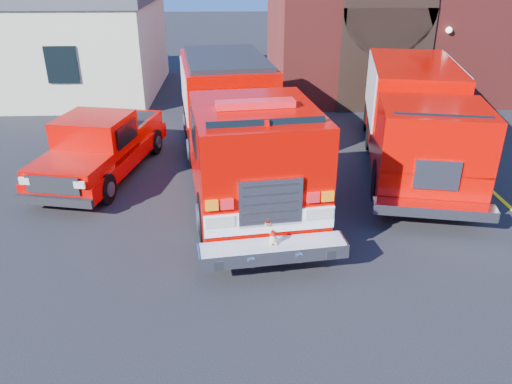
{
  "coord_description": "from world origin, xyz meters",
  "views": [
    {
      "loc": [
        -0.4,
        -10.59,
        5.76
      ],
      "look_at": [
        0.0,
        -1.2,
        1.3
      ],
      "focal_mm": 35.0,
      "sensor_mm": 36.0,
      "label": 1
    }
  ],
  "objects_px": {
    "secondary_truck": "(415,114)",
    "pickup_truck": "(102,146)",
    "side_building": "(44,43)",
    "fire_engine": "(237,125)"
  },
  "relations": [
    {
      "from": "side_building",
      "to": "pickup_truck",
      "type": "distance_m",
      "value": 11.17
    },
    {
      "from": "secondary_truck",
      "to": "pickup_truck",
      "type": "bearing_deg",
      "value": -176.57
    },
    {
      "from": "fire_engine",
      "to": "pickup_truck",
      "type": "relative_size",
      "value": 1.75
    },
    {
      "from": "fire_engine",
      "to": "pickup_truck",
      "type": "bearing_deg",
      "value": 173.23
    },
    {
      "from": "side_building",
      "to": "fire_engine",
      "type": "height_order",
      "value": "side_building"
    },
    {
      "from": "fire_engine",
      "to": "secondary_truck",
      "type": "bearing_deg",
      "value": 10.77
    },
    {
      "from": "fire_engine",
      "to": "pickup_truck",
      "type": "xyz_separation_m",
      "value": [
        -3.86,
        0.46,
        -0.72
      ]
    },
    {
      "from": "side_building",
      "to": "fire_engine",
      "type": "xyz_separation_m",
      "value": [
        8.63,
        -10.47,
        -0.63
      ]
    },
    {
      "from": "side_building",
      "to": "secondary_truck",
      "type": "bearing_deg",
      "value": -34.19
    },
    {
      "from": "side_building",
      "to": "fire_engine",
      "type": "relative_size",
      "value": 1.0
    }
  ]
}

